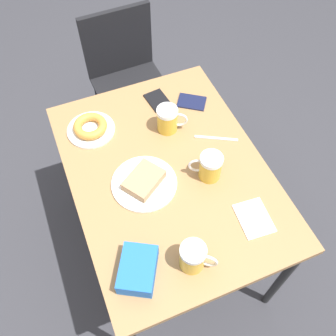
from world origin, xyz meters
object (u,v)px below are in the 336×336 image
at_px(passport_near_edge, 158,101).
at_px(blue_pouch, 138,269).
at_px(napkin_folded, 254,218).
at_px(fork, 216,138).
at_px(passport_far_edge, 192,102).
at_px(chair, 126,70).
at_px(beer_mug_right, 168,119).
at_px(beer_mug_center, 210,167).
at_px(plate_with_donut, 91,127).
at_px(plate_with_cake, 144,182).
at_px(beer_mug_left, 193,257).

xyz_separation_m(passport_near_edge, blue_pouch, (-0.36, -0.72, 0.03)).
height_order(napkin_folded, fork, same).
distance_m(passport_far_edge, blue_pouch, 0.82).
bearing_deg(fork, passport_near_edge, 116.60).
relative_size(chair, beer_mug_right, 6.71).
bearing_deg(chair, beer_mug_center, -89.02).
height_order(beer_mug_center, passport_far_edge, beer_mug_center).
distance_m(chair, blue_pouch, 1.30).
bearing_deg(passport_far_edge, plate_with_donut, 178.40).
bearing_deg(chair, blue_pouch, -107.64).
distance_m(plate_with_cake, fork, 0.38).
relative_size(chair, passport_far_edge, 5.46).
height_order(plate_with_cake, plate_with_donut, same).
distance_m(chair, napkin_folded, 1.22).
bearing_deg(fork, beer_mug_center, -125.80).
distance_m(beer_mug_left, beer_mug_right, 0.61).
relative_size(beer_mug_left, beer_mug_right, 0.94).
bearing_deg(chair, passport_far_edge, -77.06).
bearing_deg(napkin_folded, beer_mug_left, -166.26).
distance_m(fork, passport_far_edge, 0.23).
relative_size(plate_with_donut, beer_mug_right, 1.65).
bearing_deg(chair, plate_with_donut, -122.06).
relative_size(napkin_folded, blue_pouch, 0.80).
bearing_deg(napkin_folded, fork, 84.21).
distance_m(plate_with_donut, beer_mug_left, 0.73).
bearing_deg(napkin_folded, passport_far_edge, 87.25).
bearing_deg(beer_mug_left, plate_with_cake, 96.62).
distance_m(fork, passport_near_edge, 0.34).
height_order(plate_with_donut, fork, plate_with_donut).
height_order(fork, passport_near_edge, passport_near_edge).
bearing_deg(blue_pouch, plate_with_donut, 88.04).
bearing_deg(blue_pouch, napkin_folded, 3.68).
bearing_deg(chair, beer_mug_left, -99.18).
distance_m(plate_with_donut, fork, 0.54).
xyz_separation_m(plate_with_cake, plate_with_donut, (-0.12, 0.34, 0.00)).
bearing_deg(plate_with_donut, fork, -26.99).
relative_size(beer_mug_left, napkin_folded, 0.75).
bearing_deg(passport_near_edge, beer_mug_right, -96.58).
bearing_deg(beer_mug_center, beer_mug_left, -124.31).
distance_m(plate_with_donut, beer_mug_center, 0.55).
xyz_separation_m(beer_mug_center, passport_far_edge, (0.10, 0.39, -0.06)).
bearing_deg(beer_mug_center, napkin_folded, -73.10).
xyz_separation_m(beer_mug_center, fork, (0.11, 0.16, -0.06)).
relative_size(plate_with_cake, passport_near_edge, 1.90).
xyz_separation_m(napkin_folded, passport_near_edge, (-0.11, 0.69, 0.00)).
bearing_deg(passport_near_edge, plate_with_donut, -170.76).
bearing_deg(beer_mug_center, passport_far_edge, 75.21).
relative_size(chair, plate_with_donut, 4.07).
relative_size(plate_with_donut, beer_mug_center, 1.67).
bearing_deg(napkin_folded, plate_with_cake, 137.65).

